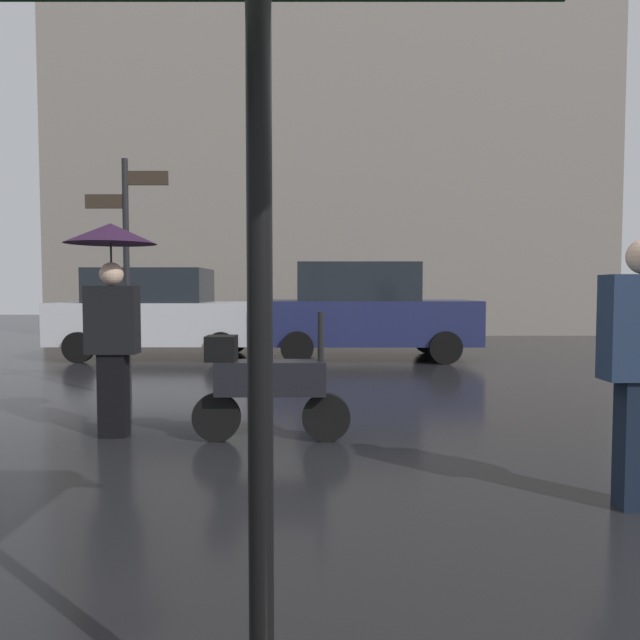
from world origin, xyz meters
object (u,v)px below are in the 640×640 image
Objects in this scene: pedestrian_with_umbrella at (109,281)px; parked_car_left at (156,313)px; parked_scooter at (264,383)px; parked_car_right at (362,311)px; street_signpost at (124,255)px.

parked_car_left is (-1.37, 6.66, -0.58)m from pedestrian_with_umbrella.
parked_car_right is (1.43, 6.65, 0.44)m from parked_scooter.
street_signpost is at bearing -117.33° from parked_car_right.
pedestrian_with_umbrella is at bearing -177.81° from parked_scooter.
parked_car_left reaches higher than parked_scooter.
parked_car_left is 0.98× the size of parked_car_right.
parked_scooter is (1.51, -0.18, -0.97)m from pedestrian_with_umbrella.
street_signpost reaches higher than pedestrian_with_umbrella.
parked_car_left is at bearing 28.96° from pedestrian_with_umbrella.
parked_car_left is at bearing 100.56° from street_signpost.
parked_car_right is at bearing -7.13° from pedestrian_with_umbrella.
pedestrian_with_umbrella reaches higher than parked_car_left.
parked_car_left is at bearing 121.73° from parked_scooter.
parked_car_left is 4.83m from street_signpost.
parked_car_right reaches higher than parked_scooter.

